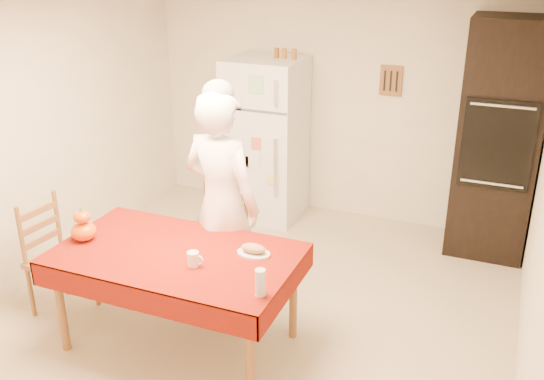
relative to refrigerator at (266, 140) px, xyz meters
The scene contains 17 objects.
floor 2.16m from the refrigerator, 70.93° to the right, with size 4.50×4.50×0.00m, color tan.
room_shell 2.13m from the refrigerator, 70.89° to the right, with size 4.02×4.52×2.51m.
refrigerator is the anchor object (origin of this frame).
oven_cabinet 2.29m from the refrigerator, ahead, with size 0.70×0.62×2.20m.
dining_table 2.41m from the refrigerator, 82.35° to the right, with size 1.70×1.00×0.76m.
chair_far 1.65m from the refrigerator, 80.34° to the right, with size 0.44×0.42×0.95m.
chair_left 2.52m from the refrigerator, 109.43° to the right, with size 0.44×0.46×0.95m.
seated_woman 1.86m from the refrigerator, 77.61° to the right, with size 0.66×0.43×1.82m, color white.
coffee_mug 2.55m from the refrigerator, 78.10° to the right, with size 0.08×0.08×0.10m, color white.
pumpkin_lower 2.50m from the refrigerator, 99.07° to the right, with size 0.18×0.18×0.14m, color red.
pumpkin_upper 2.50m from the refrigerator, 99.07° to the right, with size 0.12×0.12×0.09m, color #E15F05.
wine_glass 2.88m from the refrigerator, 67.79° to the right, with size 0.07×0.07×0.18m, color silver.
bread_plate 2.36m from the refrigerator, 69.17° to the right, with size 0.24×0.24×0.02m, color silver.
bread_loaf 2.36m from the refrigerator, 69.17° to the right, with size 0.18×0.10×0.06m, color #A48650.
spice_jar_left 0.91m from the refrigerator, 26.33° to the left, with size 0.05×0.05×0.10m, color brown.
spice_jar_mid 0.92m from the refrigerator, 15.39° to the left, with size 0.05×0.05×0.10m, color #96601B.
spice_jar_right 0.95m from the refrigerator, ahead, with size 0.05×0.05×0.10m, color #955C1B.
Camera 1 is at (1.72, -3.72, 2.78)m, focal length 40.00 mm.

